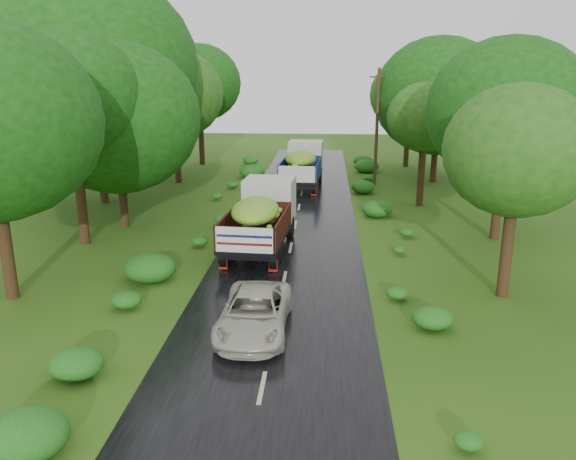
# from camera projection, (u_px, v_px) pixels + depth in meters

# --- Properties ---
(ground) EXTENTS (120.00, 120.00, 0.00)m
(ground) POSITION_uv_depth(u_px,v_px,m) (262.00, 388.00, 14.71)
(ground) COLOR #21470F
(ground) RESTS_ON ground
(road) EXTENTS (6.50, 80.00, 0.02)m
(road) POSITION_uv_depth(u_px,v_px,m) (278.00, 309.00, 19.50)
(road) COLOR black
(road) RESTS_ON ground
(road_lines) EXTENTS (0.12, 69.60, 0.00)m
(road_lines) POSITION_uv_depth(u_px,v_px,m) (280.00, 298.00, 20.46)
(road_lines) COLOR #BFB78C
(road_lines) RESTS_ON road
(truck_near) EXTENTS (2.94, 7.09, 2.91)m
(truck_near) POSITION_uv_depth(u_px,v_px,m) (262.00, 214.00, 25.72)
(truck_near) COLOR black
(truck_near) RESTS_ON ground
(truck_far) EXTENTS (2.89, 7.16, 2.95)m
(truck_far) POSITION_uv_depth(u_px,v_px,m) (303.00, 163.00, 39.49)
(truck_far) COLOR black
(truck_far) RESTS_ON ground
(car) EXTENTS (2.16, 4.59, 1.27)m
(car) POSITION_uv_depth(u_px,v_px,m) (255.00, 313.00, 17.69)
(car) COLOR beige
(car) RESTS_ON road
(utility_pole) EXTENTS (1.34, 0.69, 8.14)m
(utility_pole) POSITION_uv_depth(u_px,v_px,m) (377.00, 126.00, 39.28)
(utility_pole) COLOR #382616
(utility_pole) RESTS_ON ground
(trees_left) EXTENTS (7.78, 33.69, 10.39)m
(trees_left) POSITION_uv_depth(u_px,v_px,m) (126.00, 89.00, 33.49)
(trees_left) COLOR black
(trees_left) RESTS_ON ground
(trees_right) EXTENTS (6.02, 31.91, 8.12)m
(trees_right) POSITION_uv_depth(u_px,v_px,m) (448.00, 106.00, 34.29)
(trees_right) COLOR black
(trees_right) RESTS_ON ground
(shrubs) EXTENTS (11.90, 44.00, 0.70)m
(shrubs) POSITION_uv_depth(u_px,v_px,m) (293.00, 229.00, 28.04)
(shrubs) COLOR #1F5514
(shrubs) RESTS_ON ground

